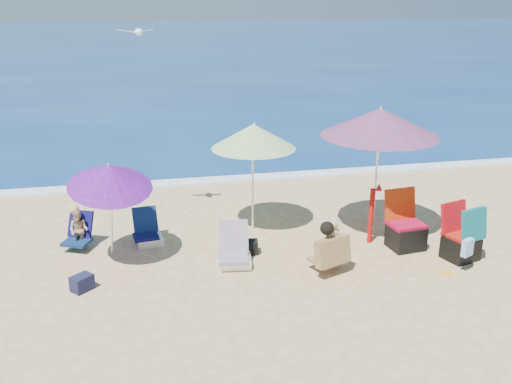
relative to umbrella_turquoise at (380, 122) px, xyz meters
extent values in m
plane|color=#D8BC84|center=(-2.00, -1.27, -2.15)|extent=(120.00, 120.00, 0.00)
cube|color=navy|center=(-2.00, 43.73, -2.20)|extent=(120.00, 80.00, 0.12)
cube|color=white|center=(-2.00, 3.83, -2.13)|extent=(120.00, 0.50, 0.04)
cylinder|color=white|center=(0.02, 0.05, -1.03)|extent=(0.04, 0.04, 2.24)
cone|color=red|center=(0.00, 0.00, 0.00)|extent=(2.35, 2.35, 0.50)
cylinder|color=white|center=(-0.02, -0.04, 0.23)|extent=(0.04, 0.04, 0.13)
cylinder|color=white|center=(-2.16, 0.71, -1.19)|extent=(0.04, 0.04, 1.92)
cone|color=#56A619|center=(-2.14, 0.70, -0.31)|extent=(1.90, 1.90, 0.45)
cylinder|color=white|center=(-2.13, 0.69, -0.11)|extent=(0.04, 0.04, 0.12)
cylinder|color=white|center=(-4.73, -0.07, -1.36)|extent=(0.16, 0.40, 1.55)
cone|color=#A6177B|center=(-4.69, -0.27, -0.61)|extent=(1.75, 1.78, 0.72)
cylinder|color=white|center=(-4.70, -0.32, -0.43)|extent=(0.04, 0.06, 0.11)
cylinder|color=#9F0E0B|center=(-0.20, -0.34, -1.63)|extent=(0.11, 0.11, 1.03)
cone|color=#B40C2D|center=(-0.10, -0.37, -1.08)|extent=(0.15, 0.15, 0.13)
cube|color=#0C1243|center=(-4.19, 0.39, -1.99)|extent=(0.48, 0.43, 0.05)
cube|color=#0D204E|center=(-4.18, 0.62, -1.76)|extent=(0.46, 0.30, 0.47)
cube|color=white|center=(-4.12, 0.40, -2.08)|extent=(0.50, 0.45, 0.14)
cube|color=#C84649|center=(-2.81, -0.86, -1.97)|extent=(0.54, 0.49, 0.06)
cube|color=#DB704D|center=(-2.75, -0.56, -1.70)|extent=(0.53, 0.35, 0.53)
cube|color=white|center=(-2.76, -0.77, -2.07)|extent=(0.57, 0.52, 0.16)
cube|color=maroon|center=(0.33, -0.67, -1.71)|extent=(0.64, 0.59, 0.06)
cube|color=#B0310C|center=(0.30, -0.44, -1.42)|extent=(0.60, 0.23, 0.59)
cube|color=black|center=(0.33, -0.70, -1.94)|extent=(0.62, 0.56, 0.42)
cube|color=#AB1C0C|center=(1.09, -1.24, -1.74)|extent=(0.66, 0.62, 0.06)
cube|color=#A70B14|center=(1.00, -1.06, -1.47)|extent=(0.56, 0.30, 0.54)
cube|color=black|center=(1.05, -1.31, -1.96)|extent=(0.63, 0.59, 0.39)
cube|color=#096A70|center=(1.09, -1.54, -1.43)|extent=(0.51, 0.30, 0.55)
cube|color=#8AB1DD|center=(0.87, -1.77, -1.72)|extent=(0.23, 0.18, 0.29)
imported|color=tan|center=(-1.25, -1.26, -1.70)|extent=(0.39, 0.33, 0.90)
cube|color=#391075|center=(-1.32, -1.24, -1.97)|extent=(0.63, 0.60, 0.06)
cube|color=#300F6A|center=(-1.30, -1.44, -1.73)|extent=(0.66, 0.44, 0.46)
sphere|color=black|center=(-1.39, -1.37, -1.35)|extent=(0.22, 0.22, 0.22)
imported|color=tan|center=(-5.34, 0.44, -1.78)|extent=(0.44, 0.40, 0.73)
cube|color=#0D244A|center=(-5.39, 0.40, -1.99)|extent=(0.56, 0.53, 0.05)
cube|color=#0B0B41|center=(-5.32, 0.65, -1.75)|extent=(0.51, 0.41, 0.47)
sphere|color=tan|center=(-5.39, 0.56, -1.42)|extent=(0.18, 0.18, 0.18)
cube|color=#181934|center=(-5.20, -1.12, -2.03)|extent=(0.39, 0.38, 0.24)
cube|color=black|center=(-2.44, -0.34, -2.03)|extent=(0.35, 0.28, 0.23)
cube|color=#9E8D5A|center=(-1.02, -0.59, -2.03)|extent=(0.30, 0.22, 0.25)
cube|color=#F7A81A|center=(0.56, -1.76, -2.13)|extent=(0.23, 0.15, 0.03)
ellipsoid|color=white|center=(-4.07, 1.41, 1.51)|extent=(0.19, 0.33, 0.12)
cube|color=#9B9FA4|center=(-4.29, 1.44, 1.53)|extent=(0.32, 0.12, 0.07)
cube|color=gray|center=(-3.96, 1.41, 1.53)|extent=(0.32, 0.12, 0.07)
camera|label=1|loc=(-4.22, -9.39, 2.18)|focal=40.61mm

